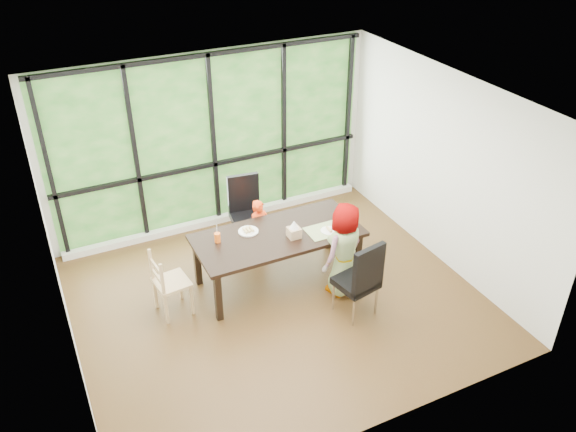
{
  "coord_description": "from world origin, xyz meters",
  "views": [
    {
      "loc": [
        -2.48,
        -5.46,
        4.93
      ],
      "look_at": [
        0.29,
        0.28,
        1.05
      ],
      "focal_mm": 36.68,
      "sensor_mm": 36.0,
      "label": 1
    }
  ],
  "objects_px": {
    "plate_far": "(248,231)",
    "tissue_box": "(294,233)",
    "chair_end_beech": "(172,282)",
    "child_older": "(342,250)",
    "dining_table": "(278,257)",
    "orange_cup": "(217,238)",
    "chair_window_leather": "(247,214)",
    "child_toddler": "(260,230)",
    "white_mug": "(344,211)",
    "green_cup": "(348,224)",
    "chair_interior_leather": "(356,277)",
    "plate_near": "(329,231)"
  },
  "relations": [
    {
      "from": "plate_far",
      "to": "chair_window_leather",
      "type": "bearing_deg",
      "value": 69.01
    },
    {
      "from": "plate_far",
      "to": "tissue_box",
      "type": "bearing_deg",
      "value": -37.18
    },
    {
      "from": "plate_near",
      "to": "white_mug",
      "type": "xyz_separation_m",
      "value": [
        0.4,
        0.29,
        0.04
      ]
    },
    {
      "from": "chair_window_leather",
      "to": "green_cup",
      "type": "xyz_separation_m",
      "value": [
        0.94,
        -1.22,
        0.26
      ]
    },
    {
      "from": "chair_window_leather",
      "to": "child_older",
      "type": "height_order",
      "value": "child_older"
    },
    {
      "from": "chair_end_beech",
      "to": "orange_cup",
      "type": "xyz_separation_m",
      "value": [
        0.68,
        0.17,
        0.36
      ]
    },
    {
      "from": "chair_end_beech",
      "to": "child_older",
      "type": "xyz_separation_m",
      "value": [
        2.1,
        -0.56,
        0.2
      ]
    },
    {
      "from": "chair_end_beech",
      "to": "tissue_box",
      "type": "distance_m",
      "value": 1.66
    },
    {
      "from": "child_older",
      "to": "tissue_box",
      "type": "distance_m",
      "value": 0.66
    },
    {
      "from": "white_mug",
      "to": "plate_far",
      "type": "bearing_deg",
      "value": 173.45
    },
    {
      "from": "orange_cup",
      "to": "white_mug",
      "type": "height_order",
      "value": "orange_cup"
    },
    {
      "from": "orange_cup",
      "to": "chair_end_beech",
      "type": "bearing_deg",
      "value": -166.02
    },
    {
      "from": "chair_interior_leather",
      "to": "child_toddler",
      "type": "distance_m",
      "value": 1.72
    },
    {
      "from": "dining_table",
      "to": "orange_cup",
      "type": "xyz_separation_m",
      "value": [
        -0.77,
        0.17,
        0.44
      ]
    },
    {
      "from": "dining_table",
      "to": "chair_interior_leather",
      "type": "relative_size",
      "value": 2.03
    },
    {
      "from": "child_toddler",
      "to": "plate_near",
      "type": "distance_m",
      "value": 1.09
    },
    {
      "from": "chair_interior_leather",
      "to": "green_cup",
      "type": "distance_m",
      "value": 0.86
    },
    {
      "from": "dining_table",
      "to": "green_cup",
      "type": "distance_m",
      "value": 1.03
    },
    {
      "from": "dining_table",
      "to": "green_cup",
      "type": "xyz_separation_m",
      "value": [
        0.9,
        -0.26,
        0.43
      ]
    },
    {
      "from": "chair_interior_leather",
      "to": "plate_near",
      "type": "relative_size",
      "value": 4.9
    },
    {
      "from": "chair_interior_leather",
      "to": "orange_cup",
      "type": "relative_size",
      "value": 8.52
    },
    {
      "from": "plate_far",
      "to": "white_mug",
      "type": "height_order",
      "value": "white_mug"
    },
    {
      "from": "chair_window_leather",
      "to": "plate_near",
      "type": "bearing_deg",
      "value": -53.5
    },
    {
      "from": "dining_table",
      "to": "tissue_box",
      "type": "height_order",
      "value": "tissue_box"
    },
    {
      "from": "child_toddler",
      "to": "white_mug",
      "type": "xyz_separation_m",
      "value": [
        1.04,
        -0.55,
        0.33
      ]
    },
    {
      "from": "plate_far",
      "to": "orange_cup",
      "type": "distance_m",
      "value": 0.45
    },
    {
      "from": "chair_end_beech",
      "to": "white_mug",
      "type": "bearing_deg",
      "value": -94.98
    },
    {
      "from": "chair_window_leather",
      "to": "chair_interior_leather",
      "type": "distance_m",
      "value": 2.07
    },
    {
      "from": "orange_cup",
      "to": "chair_interior_leather",
      "type": "bearing_deg",
      "value": -41.03
    },
    {
      "from": "chair_interior_leather",
      "to": "plate_near",
      "type": "bearing_deg",
      "value": -104.3
    },
    {
      "from": "plate_far",
      "to": "green_cup",
      "type": "bearing_deg",
      "value": -20.94
    },
    {
      "from": "chair_window_leather",
      "to": "child_toddler",
      "type": "relative_size",
      "value": 1.17
    },
    {
      "from": "plate_near",
      "to": "green_cup",
      "type": "relative_size",
      "value": 2.11
    },
    {
      "from": "tissue_box",
      "to": "orange_cup",
      "type": "bearing_deg",
      "value": 160.71
    },
    {
      "from": "chair_window_leather",
      "to": "orange_cup",
      "type": "bearing_deg",
      "value": -125.24
    },
    {
      "from": "chair_end_beech",
      "to": "tissue_box",
      "type": "xyz_separation_m",
      "value": [
        1.61,
        -0.15,
        0.37
      ]
    },
    {
      "from": "dining_table",
      "to": "plate_near",
      "type": "relative_size",
      "value": 9.94
    },
    {
      "from": "chair_interior_leather",
      "to": "orange_cup",
      "type": "xyz_separation_m",
      "value": [
        -1.36,
        1.18,
        0.27
      ]
    },
    {
      "from": "plate_near",
      "to": "tissue_box",
      "type": "xyz_separation_m",
      "value": [
        -0.47,
        0.08,
        0.06
      ]
    },
    {
      "from": "dining_table",
      "to": "chair_window_leather",
      "type": "relative_size",
      "value": 2.03
    },
    {
      "from": "chair_window_leather",
      "to": "child_older",
      "type": "bearing_deg",
      "value": -58.51
    },
    {
      "from": "plate_near",
      "to": "tissue_box",
      "type": "relative_size",
      "value": 1.41
    },
    {
      "from": "child_toddler",
      "to": "orange_cup",
      "type": "relative_size",
      "value": 7.3
    },
    {
      "from": "child_toddler",
      "to": "green_cup",
      "type": "height_order",
      "value": "child_toddler"
    },
    {
      "from": "white_mug",
      "to": "chair_end_beech",
      "type": "bearing_deg",
      "value": -178.67
    },
    {
      "from": "plate_far",
      "to": "plate_near",
      "type": "bearing_deg",
      "value": -25.0
    },
    {
      "from": "chair_interior_leather",
      "to": "tissue_box",
      "type": "distance_m",
      "value": 1.0
    },
    {
      "from": "child_older",
      "to": "plate_near",
      "type": "height_order",
      "value": "child_older"
    },
    {
      "from": "child_toddler",
      "to": "chair_end_beech",
      "type": "bearing_deg",
      "value": -172.32
    },
    {
      "from": "child_toddler",
      "to": "plate_far",
      "type": "height_order",
      "value": "child_toddler"
    }
  ]
}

